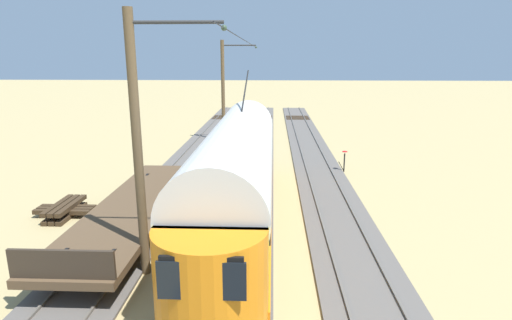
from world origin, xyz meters
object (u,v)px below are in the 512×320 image
(flatcar_adjacent, at_px, (134,208))
(vintage_streetcar, at_px, (238,171))
(switch_stand, at_px, (344,160))
(catenary_pole_mid_near, at_px, (139,145))
(spare_tie_stack, at_px, (65,210))
(catenary_pole_foreground, at_px, (224,90))

(flatcar_adjacent, bearing_deg, vintage_streetcar, -173.68)
(flatcar_adjacent, xyz_separation_m, switch_stand, (-9.63, -8.69, -0.16))
(catenary_pole_mid_near, xyz_separation_m, switch_stand, (-8.08, -12.09, -3.40))
(spare_tie_stack, bearing_deg, catenary_pole_mid_near, 137.20)
(flatcar_adjacent, xyz_separation_m, catenary_pole_mid_near, (-1.55, 3.40, 3.24))
(vintage_streetcar, distance_m, spare_tie_stack, 7.78)
(catenary_pole_mid_near, bearing_deg, flatcar_adjacent, -65.44)
(catenary_pole_mid_near, height_order, switch_stand, catenary_pole_mid_near)
(vintage_streetcar, height_order, spare_tie_stack, vintage_streetcar)
(flatcar_adjacent, bearing_deg, catenary_pole_foreground, -95.08)
(catenary_pole_foreground, xyz_separation_m, switch_stand, (-8.08, 8.78, -3.40))
(vintage_streetcar, xyz_separation_m, catenary_pole_foreground, (2.52, -17.02, 1.84))
(catenary_pole_foreground, bearing_deg, catenary_pole_mid_near, 90.00)
(catenary_pole_foreground, height_order, spare_tie_stack, catenary_pole_foreground)
(switch_stand, relative_size, spare_tie_stack, 0.51)
(vintage_streetcar, xyz_separation_m, catenary_pole_mid_near, (2.52, 3.85, 1.84))
(catenary_pole_foreground, height_order, switch_stand, catenary_pole_foreground)
(flatcar_adjacent, height_order, switch_stand, flatcar_adjacent)
(flatcar_adjacent, relative_size, catenary_pole_mid_near, 1.48)
(spare_tie_stack, bearing_deg, vintage_streetcar, 174.30)
(flatcar_adjacent, height_order, catenary_pole_mid_near, catenary_pole_mid_near)
(vintage_streetcar, xyz_separation_m, flatcar_adjacent, (4.08, 0.45, -1.40))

